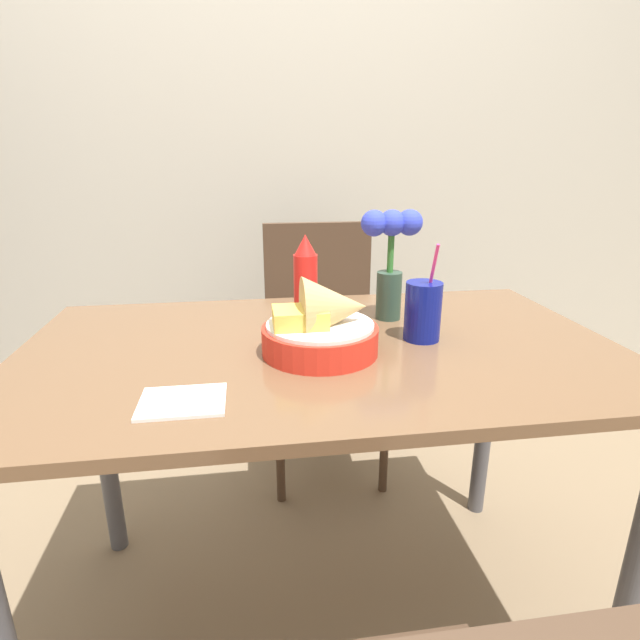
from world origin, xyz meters
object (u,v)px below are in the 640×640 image
(drink_cup, at_px, (423,313))
(flower_vase, at_px, (391,252))
(food_basket, at_px, (324,326))
(chair_far_window, at_px, (321,327))
(ketchup_bottle, at_px, (306,281))

(drink_cup, xyz_separation_m, flower_vase, (-0.03, 0.16, 0.11))
(food_basket, height_order, flower_vase, flower_vase)
(chair_far_window, height_order, food_basket, food_basket)
(chair_far_window, distance_m, ketchup_bottle, 0.69)
(drink_cup, bearing_deg, chair_far_window, 98.66)
(chair_far_window, bearing_deg, drink_cup, -81.34)
(flower_vase, bearing_deg, drink_cup, -78.36)
(drink_cup, bearing_deg, flower_vase, 101.64)
(food_basket, xyz_separation_m, flower_vase, (0.19, 0.20, 0.11))
(drink_cup, bearing_deg, food_basket, -168.45)
(chair_far_window, relative_size, food_basket, 3.80)
(chair_far_window, height_order, flower_vase, flower_vase)
(chair_far_window, height_order, ketchup_bottle, ketchup_bottle)
(ketchup_bottle, bearing_deg, food_basket, -85.89)
(flower_vase, bearing_deg, food_basket, -133.68)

